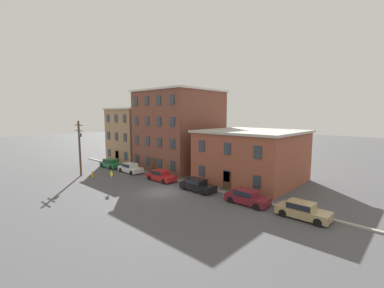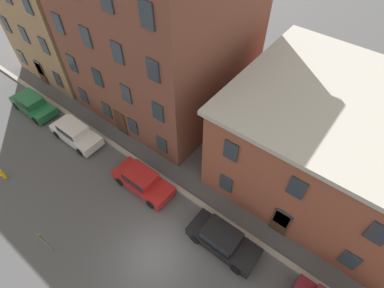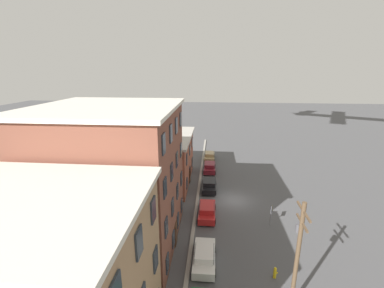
{
  "view_description": "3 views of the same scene",
  "coord_description": "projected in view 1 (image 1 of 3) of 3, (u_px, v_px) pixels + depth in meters",
  "views": [
    {
      "loc": [
        22.2,
        -18.91,
        9.02
      ],
      "look_at": [
        0.72,
        4.31,
        5.3
      ],
      "focal_mm": 24.0,
      "sensor_mm": 36.0,
      "label": 1
    },
    {
      "loc": [
        5.73,
        -3.78,
        17.82
      ],
      "look_at": [
        -1.19,
        5.12,
        4.76
      ],
      "focal_mm": 28.0,
      "sensor_mm": 36.0,
      "label": 2
    },
    {
      "loc": [
        -29.26,
        2.7,
        15.74
      ],
      "look_at": [
        1.97,
        5.38,
        6.62
      ],
      "focal_mm": 24.0,
      "sensor_mm": 36.0,
      "label": 3
    }
  ],
  "objects": [
    {
      "name": "apartment_midblock",
      "position": [
        179.0,
        129.0,
        43.53
      ],
      "size": [
        12.12,
        11.66,
        12.92
      ],
      "color": "brown",
      "rests_on": "ground_plane"
    },
    {
      "name": "apartment_far",
      "position": [
        251.0,
        155.0,
        34.6
      ],
      "size": [
        12.39,
        11.78,
        6.85
      ],
      "color": "brown",
      "rests_on": "ground_plane"
    },
    {
      "name": "car_maroon",
      "position": [
        247.0,
        197.0,
        25.77
      ],
      "size": [
        4.4,
        1.92,
        1.43
      ],
      "color": "maroon",
      "rests_on": "ground_plane"
    },
    {
      "name": "ground_plane",
      "position": [
        162.0,
        192.0,
        29.81
      ],
      "size": [
        200.0,
        200.0,
        0.0
      ],
      "primitive_type": "plane",
      "color": "#4C4C4F"
    },
    {
      "name": "fire_hydrant",
      "position": [
        93.0,
        174.0,
        36.35
      ],
      "size": [
        0.24,
        0.34,
        0.96
      ],
      "color": "yellow",
      "rests_on": "ground_plane"
    },
    {
      "name": "caution_sign",
      "position": [
        112.0,
        177.0,
        30.57
      ],
      "size": [
        0.92,
        0.08,
        2.38
      ],
      "color": "slate",
      "rests_on": "ground_plane"
    },
    {
      "name": "car_tan",
      "position": [
        302.0,
        210.0,
        22.23
      ],
      "size": [
        4.4,
        1.92,
        1.43
      ],
      "color": "tan",
      "rests_on": "ground_plane"
    },
    {
      "name": "car_red",
      "position": [
        161.0,
        175.0,
        34.75
      ],
      "size": [
        4.4,
        1.92,
        1.43
      ],
      "color": "#B21E1E",
      "rests_on": "ground_plane"
    },
    {
      "name": "kerb_strip",
      "position": [
        189.0,
        184.0,
        33.09
      ],
      "size": [
        56.0,
        0.36,
        0.16
      ],
      "primitive_type": "cube",
      "color": "#9E998E",
      "rests_on": "ground_plane"
    },
    {
      "name": "car_black",
      "position": [
        197.0,
        185.0,
        30.18
      ],
      "size": [
        4.4,
        1.92,
        1.43
      ],
      "color": "black",
      "rests_on": "ground_plane"
    },
    {
      "name": "car_green",
      "position": [
        111.0,
        163.0,
        43.39
      ],
      "size": [
        4.4,
        1.92,
        1.43
      ],
      "color": "#1E6638",
      "rests_on": "ground_plane"
    },
    {
      "name": "apartment_corner",
      "position": [
        139.0,
        134.0,
        50.42
      ],
      "size": [
        8.94,
        10.42,
        10.15
      ],
      "color": "#9E7A56",
      "rests_on": "ground_plane"
    },
    {
      "name": "utility_pole",
      "position": [
        80.0,
        145.0,
        37.14
      ],
      "size": [
        2.4,
        0.44,
        8.03
      ],
      "color": "brown",
      "rests_on": "ground_plane"
    },
    {
      "name": "car_white",
      "position": [
        130.0,
        168.0,
        39.66
      ],
      "size": [
        4.4,
        1.92,
        1.43
      ],
      "color": "silver",
      "rests_on": "ground_plane"
    }
  ]
}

